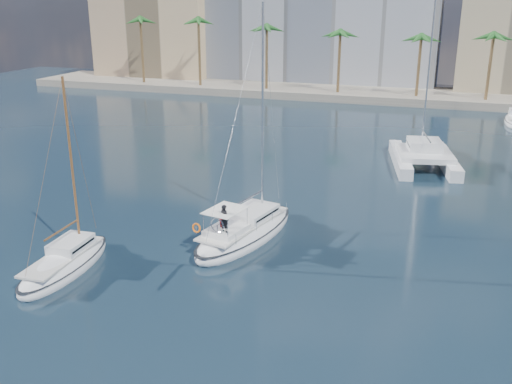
% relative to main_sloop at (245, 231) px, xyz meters
% --- Properties ---
extents(ground, '(160.00, 160.00, 0.00)m').
position_rel_main_sloop_xyz_m(ground, '(0.07, -0.75, -0.50)').
color(ground, black).
rests_on(ground, ground).
extents(quay, '(120.00, 14.00, 1.20)m').
position_rel_main_sloop_xyz_m(quay, '(0.07, 60.25, 0.10)').
color(quay, gray).
rests_on(quay, ground).
extents(building_modern, '(42.00, 16.00, 28.00)m').
position_rel_main_sloop_xyz_m(building_modern, '(-11.93, 72.25, 13.50)').
color(building_modern, silver).
rests_on(building_modern, ground).
extents(building_tan_left, '(22.00, 14.00, 22.00)m').
position_rel_main_sloop_xyz_m(building_tan_left, '(-41.93, 68.25, 10.50)').
color(building_tan_left, tan).
rests_on(building_tan_left, ground).
extents(palm_left, '(3.60, 3.60, 12.30)m').
position_rel_main_sloop_xyz_m(palm_left, '(-33.93, 56.25, 9.78)').
color(palm_left, brown).
rests_on(palm_left, ground).
extents(palm_centre, '(3.60, 3.60, 12.30)m').
position_rel_main_sloop_xyz_m(palm_centre, '(0.07, 56.25, 9.78)').
color(palm_centre, brown).
rests_on(palm_centre, ground).
extents(main_sloop, '(5.46, 11.03, 15.70)m').
position_rel_main_sloop_xyz_m(main_sloop, '(0.00, 0.00, 0.00)').
color(main_sloop, white).
rests_on(main_sloop, ground).
extents(small_sloop, '(2.97, 8.28, 11.72)m').
position_rel_main_sloop_xyz_m(small_sloop, '(-8.34, -7.83, -0.08)').
color(small_sloop, white).
rests_on(small_sloop, ground).
extents(catamaran, '(7.46, 11.74, 16.01)m').
position_rel_main_sloop_xyz_m(catamaran, '(10.06, 21.87, 0.61)').
color(catamaran, white).
rests_on(catamaran, ground).
extents(seagull, '(1.21, 0.52, 0.22)m').
position_rel_main_sloop_xyz_m(seagull, '(1.16, 3.33, 0.08)').
color(seagull, silver).
rests_on(seagull, ground).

